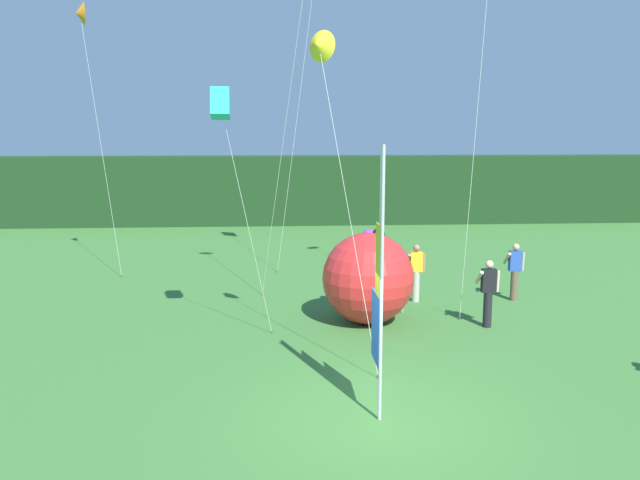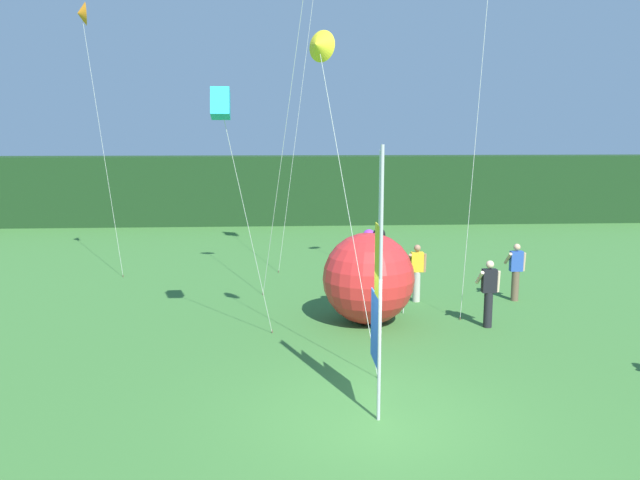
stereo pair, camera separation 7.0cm
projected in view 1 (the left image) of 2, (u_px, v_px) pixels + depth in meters
ground_plane at (376, 415)px, 11.35m from camera, size 120.00×120.00×0.00m
distant_treeline at (308, 190)px, 35.08m from camera, size 80.00×2.40×3.65m
banner_flag at (379, 288)px, 11.10m from camera, size 0.06×1.03×4.73m
person_near_banner at (416, 271)px, 18.85m from camera, size 0.55×0.48×1.70m
person_far_left at (488, 292)px, 16.36m from camera, size 0.55×0.48×1.74m
person_far_right at (515, 270)px, 18.97m from camera, size 0.55×0.48×1.71m
inflatable_balloon at (368, 278)px, 16.68m from camera, size 2.38×2.38×2.45m
folding_chair at (392, 292)px, 18.01m from camera, size 0.51×0.51×0.89m
kite_orange_delta_2 at (80, 15)px, 20.90m from camera, size 1.23×0.79×9.10m
kite_yellow_delta_3 at (319, 47)px, 12.72m from camera, size 1.50×1.16×6.95m
kite_cyan_box_4 at (221, 105)px, 14.10m from camera, size 1.28×1.26×5.91m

